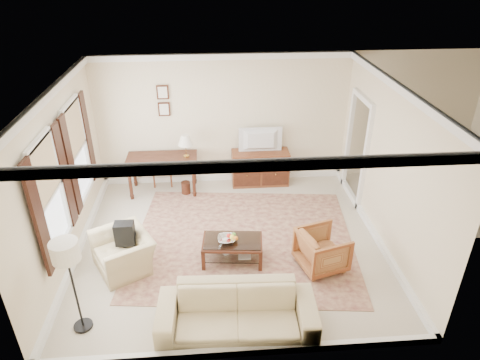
{
  "coord_description": "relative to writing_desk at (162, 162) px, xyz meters",
  "views": [
    {
      "loc": [
        -0.32,
        -6.34,
        4.8
      ],
      "look_at": [
        0.2,
        0.3,
        1.15
      ],
      "focal_mm": 32.0,
      "sensor_mm": 36.0,
      "label": 1
    }
  ],
  "objects": [
    {
      "name": "floor_lamp",
      "position": [
        -0.87,
        -3.83,
        0.54
      ],
      "size": [
        0.37,
        0.37,
        1.5
      ],
      "color": "black",
      "rests_on": "room_shell"
    },
    {
      "name": "framed_prints",
      "position": [
        0.1,
        0.45,
        1.23
      ],
      "size": [
        0.25,
        0.04,
        0.68
      ],
      "primitive_type": null,
      "color": "#472114",
      "rests_on": "room_shell"
    },
    {
      "name": "desk_chair",
      "position": [
        -0.04,
        0.35,
        -0.19
      ],
      "size": [
        0.52,
        0.52,
        1.05
      ],
      "primitive_type": null,
      "rotation": [
        0.0,
        0.0,
        0.16
      ],
      "color": "brown",
      "rests_on": "room_shell"
    },
    {
      "name": "rug",
      "position": [
        1.6,
        -1.96,
        -0.71
      ],
      "size": [
        4.34,
        3.83,
        0.01
      ],
      "primitive_type": "cube",
      "rotation": [
        0.0,
        0.0,
        -0.11
      ],
      "color": "#591D23",
      "rests_on": "room_shell"
    },
    {
      "name": "book_a",
      "position": [
        1.16,
        -2.46,
        -0.54
      ],
      "size": [
        0.27,
        0.16,
        0.38
      ],
      "primitive_type": "imported",
      "rotation": [
        0.0,
        0.0,
        0.47
      ],
      "color": "brown",
      "rests_on": "coffee_table"
    },
    {
      "name": "striped_armchair",
      "position": [
        2.85,
        -2.79,
        -0.34
      ],
      "size": [
        0.86,
        0.89,
        0.75
      ],
      "primitive_type": "imported",
      "rotation": [
        0.0,
        0.0,
        1.85
      ],
      "color": "brown",
      "rests_on": "room_shell"
    },
    {
      "name": "doorway",
      "position": [
        4.06,
        -0.52,
        0.36
      ],
      "size": [
        0.1,
        1.12,
        2.25
      ],
      "primitive_type": null,
      "color": "white",
      "rests_on": "room_shell"
    },
    {
      "name": "room_shell",
      "position": [
        1.35,
        -2.02,
        1.76
      ],
      "size": [
        5.51,
        5.01,
        2.91
      ],
      "color": "beige",
      "rests_on": "ground"
    },
    {
      "name": "club_armchair",
      "position": [
        -0.46,
        -2.55,
        -0.29
      ],
      "size": [
        1.02,
        1.16,
        0.85
      ],
      "primitive_type": "imported",
      "rotation": [
        0.0,
        0.0,
        -1.07
      ],
      "color": "tan",
      "rests_on": "room_shell"
    },
    {
      "name": "sideboard",
      "position": [
        2.16,
        0.2,
        -0.32
      ],
      "size": [
        1.27,
        0.49,
        0.78
      ],
      "primitive_type": "cube",
      "color": "brown",
      "rests_on": "room_shell"
    },
    {
      "name": "desk_lamp",
      "position": [
        0.53,
        0.0,
        0.36
      ],
      "size": [
        0.32,
        0.32,
        0.5
      ],
      "primitive_type": null,
      "color": "silver",
      "rests_on": "writing_desk"
    },
    {
      "name": "tv",
      "position": [
        2.16,
        0.18,
        0.53
      ],
      "size": [
        0.91,
        0.52,
        0.12
      ],
      "primitive_type": "imported",
      "rotation": [
        0.0,
        0.0,
        3.14
      ],
      "color": "black",
      "rests_on": "sideboard"
    },
    {
      "name": "window_front",
      "position": [
        -1.35,
        -2.72,
        0.84
      ],
      "size": [
        0.12,
        1.56,
        1.8
      ],
      "primitive_type": null,
      "color": "#CCB284",
      "rests_on": "room_shell"
    },
    {
      "name": "backpack",
      "position": [
        -0.42,
        -2.44,
        -0.04
      ],
      "size": [
        0.35,
        0.39,
        0.4
      ],
      "primitive_type": "cube",
      "rotation": [
        0.0,
        0.0,
        -1.02
      ],
      "color": "black",
      "rests_on": "club_armchair"
    },
    {
      "name": "fruit_bowl",
      "position": [
        1.26,
        -2.54,
        -0.23
      ],
      "size": [
        0.42,
        0.42,
        0.1
      ],
      "primitive_type": "imported",
      "color": "silver",
      "rests_on": "coffee_table"
    },
    {
      "name": "book_b",
      "position": [
        1.46,
        -2.56,
        -0.55
      ],
      "size": [
        0.28,
        0.05,
        0.38
      ],
      "primitive_type": "imported",
      "rotation": [
        0.0,
        0.0,
        -0.08
      ],
      "color": "brown",
      "rests_on": "coffee_table"
    },
    {
      "name": "annex_bedroom",
      "position": [
        5.84,
        -0.87,
        -0.37
      ],
      "size": [
        3.0,
        2.7,
        2.9
      ],
      "color": "beige",
      "rests_on": "ground"
    },
    {
      "name": "sofa",
      "position": [
        1.33,
        -4.04,
        -0.28
      ],
      "size": [
        2.24,
        0.74,
        0.86
      ],
      "primitive_type": "imported",
      "rotation": [
        0.0,
        0.0,
        -0.04
      ],
      "color": "tan",
      "rests_on": "room_shell"
    },
    {
      "name": "writing_desk",
      "position": [
        0.0,
        0.0,
        0.0
      ],
      "size": [
        1.5,
        0.75,
        0.82
      ],
      "color": "#472114",
      "rests_on": "room_shell"
    },
    {
      "name": "coffee_table",
      "position": [
        1.36,
        -2.51,
        -0.39
      ],
      "size": [
        1.06,
        0.69,
        0.43
      ],
      "rotation": [
        0.0,
        0.0,
        -0.1
      ],
      "color": "#472114",
      "rests_on": "room_shell"
    },
    {
      "name": "window_rear",
      "position": [
        -1.35,
        -1.12,
        0.84
      ],
      "size": [
        0.12,
        1.56,
        1.8
      ],
      "primitive_type": null,
      "color": "#CCB284",
      "rests_on": "room_shell"
    }
  ]
}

